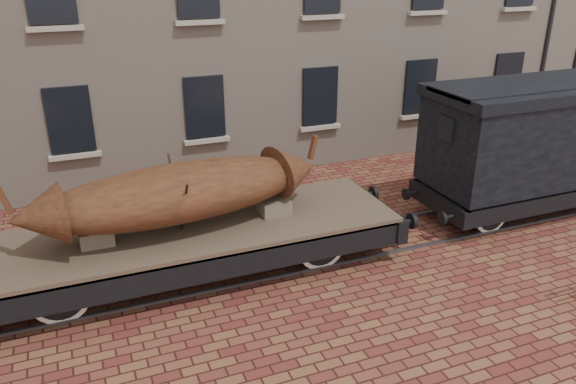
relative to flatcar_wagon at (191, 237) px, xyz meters
name	(u,v)px	position (x,y,z in m)	size (l,w,h in m)	color
ground	(369,240)	(4.09, 0.00, -0.88)	(90.00, 90.00, 0.00)	#5C231F
rail_track	(369,239)	(4.09, 0.00, -0.85)	(30.00, 1.52, 0.06)	#59595E
flatcar_wagon	(191,237)	(0.00, 0.00, 0.00)	(9.34, 2.53, 1.41)	#4C372B
iron_boat	(179,192)	(-0.17, 0.00, 1.00)	(6.10, 2.23, 1.48)	brown
goods_van	(538,132)	(8.65, 0.00, 1.19)	(6.39, 2.33, 3.30)	black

